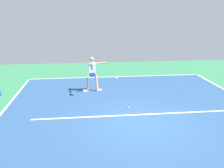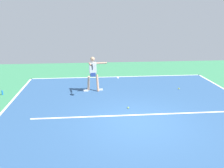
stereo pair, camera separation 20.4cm
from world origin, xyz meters
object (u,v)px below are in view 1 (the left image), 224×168
tennis_player (92,72)px  tennis_ball_near_player (178,88)px  tennis_ball_far_corner (128,108)px  water_bottle (1,93)px

tennis_player → tennis_ball_near_player: 4.49m
tennis_ball_near_player → tennis_ball_far_corner: bearing=38.2°
tennis_player → tennis_ball_far_corner: (-1.38, 2.45, -0.96)m
water_bottle → tennis_player: bearing=-177.7°
tennis_ball_near_player → tennis_ball_far_corner: same height
tennis_ball_near_player → water_bottle: 8.74m
tennis_ball_far_corner → water_bottle: size_ratio=0.30×
tennis_ball_far_corner → water_bottle: (5.73, -2.27, 0.08)m
tennis_player → tennis_ball_near_player: tennis_player is taller
tennis_player → water_bottle: size_ratio=7.93×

